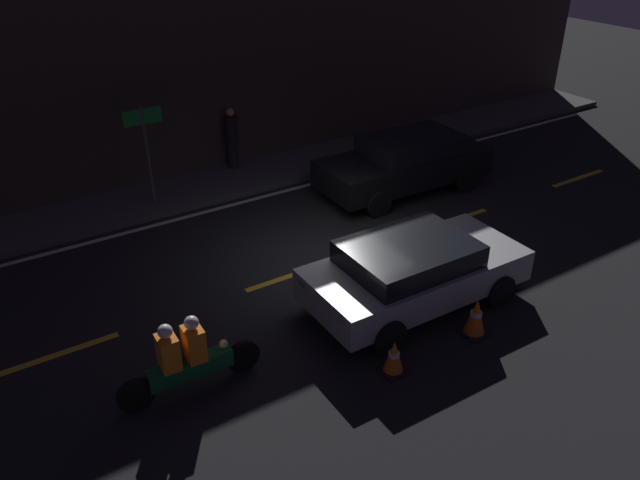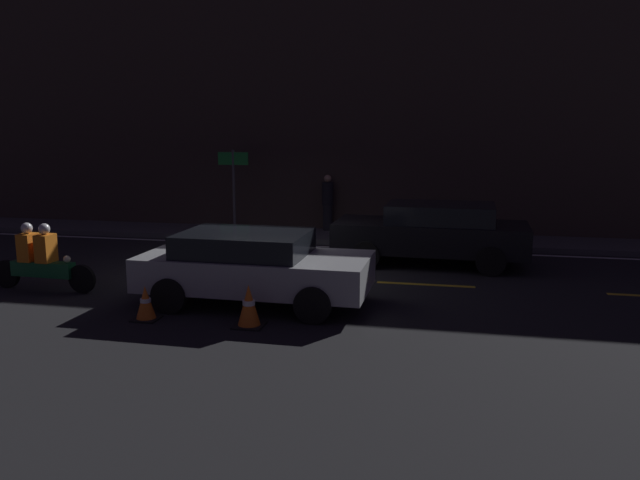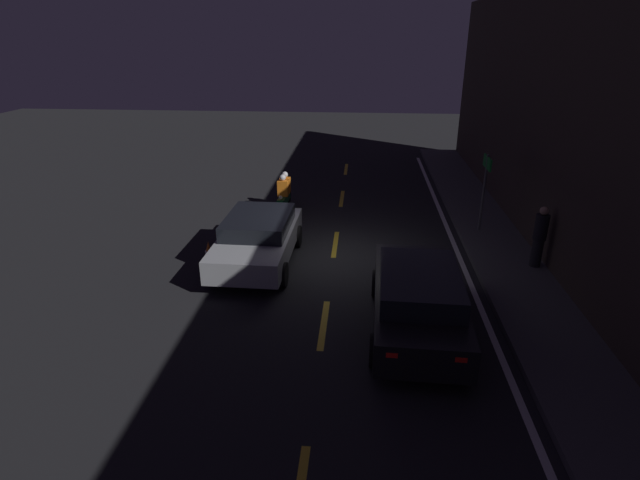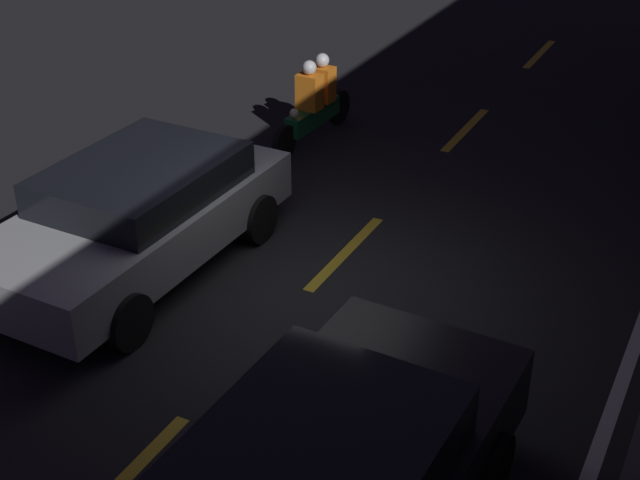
{
  "view_description": "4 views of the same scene",
  "coord_description": "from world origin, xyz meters",
  "px_view_note": "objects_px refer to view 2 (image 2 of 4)",
  "views": [
    {
      "loc": [
        -6.22,
        -9.24,
        6.81
      ],
      "look_at": [
        -0.56,
        -0.43,
        0.9
      ],
      "focal_mm": 35.0,
      "sensor_mm": 36.0,
      "label": 1
    },
    {
      "loc": [
        3.93,
        -12.66,
        3.23
      ],
      "look_at": [
        1.16,
        0.51,
        0.76
      ],
      "focal_mm": 35.0,
      "sensor_mm": 36.0,
      "label": 2
    },
    {
      "loc": [
        12.83,
        0.71,
        5.89
      ],
      "look_at": [
        0.64,
        -0.32,
        0.8
      ],
      "focal_mm": 28.0,
      "sensor_mm": 36.0,
      "label": 3
    },
    {
      "loc": [
        7.66,
        4.13,
        5.6
      ],
      "look_at": [
        0.12,
        0.22,
        0.8
      ],
      "focal_mm": 50.0,
      "sensor_mm": 36.0,
      "label": 4
    }
  ],
  "objects_px": {
    "traffic_cone_near": "(146,303)",
    "traffic_cone_mid": "(249,306)",
    "motorcycle": "(40,259)",
    "pedestrian": "(328,202)",
    "shop_sign": "(234,175)",
    "hatchback_silver": "(253,265)",
    "van_black": "(432,232)"
  },
  "relations": [
    {
      "from": "motorcycle",
      "to": "shop_sign",
      "type": "bearing_deg",
      "value": 76.88
    },
    {
      "from": "traffic_cone_near",
      "to": "hatchback_silver",
      "type": "bearing_deg",
      "value": 41.55
    },
    {
      "from": "van_black",
      "to": "shop_sign",
      "type": "xyz_separation_m",
      "value": [
        -5.77,
        2.51,
        1.06
      ]
    },
    {
      "from": "motorcycle",
      "to": "shop_sign",
      "type": "height_order",
      "value": "shop_sign"
    },
    {
      "from": "hatchback_silver",
      "to": "traffic_cone_near",
      "type": "xyz_separation_m",
      "value": [
        -1.48,
        -1.31,
        -0.44
      ]
    },
    {
      "from": "traffic_cone_mid",
      "to": "shop_sign",
      "type": "height_order",
      "value": "shop_sign"
    },
    {
      "from": "pedestrian",
      "to": "traffic_cone_mid",
      "type": "bearing_deg",
      "value": -87.28
    },
    {
      "from": "traffic_cone_mid",
      "to": "pedestrian",
      "type": "xyz_separation_m",
      "value": [
        -0.41,
        8.73,
        0.65
      ]
    },
    {
      "from": "traffic_cone_near",
      "to": "pedestrian",
      "type": "xyz_separation_m",
      "value": [
        1.4,
        8.75,
        0.71
      ]
    },
    {
      "from": "pedestrian",
      "to": "shop_sign",
      "type": "height_order",
      "value": "shop_sign"
    },
    {
      "from": "motorcycle",
      "to": "traffic_cone_mid",
      "type": "relative_size",
      "value": 3.27
    },
    {
      "from": "traffic_cone_mid",
      "to": "pedestrian",
      "type": "distance_m",
      "value": 8.77
    },
    {
      "from": "van_black",
      "to": "traffic_cone_near",
      "type": "bearing_deg",
      "value": 50.95
    },
    {
      "from": "motorcycle",
      "to": "traffic_cone_mid",
      "type": "distance_m",
      "value": 4.96
    },
    {
      "from": "pedestrian",
      "to": "shop_sign",
      "type": "relative_size",
      "value": 0.69
    },
    {
      "from": "traffic_cone_mid",
      "to": "shop_sign",
      "type": "bearing_deg",
      "value": 111.06
    },
    {
      "from": "hatchback_silver",
      "to": "shop_sign",
      "type": "distance_m",
      "value": 7.13
    },
    {
      "from": "traffic_cone_near",
      "to": "shop_sign",
      "type": "xyz_separation_m",
      "value": [
        -1.19,
        7.83,
        1.55
      ]
    },
    {
      "from": "motorcycle",
      "to": "traffic_cone_near",
      "type": "relative_size",
      "value": 3.91
    },
    {
      "from": "van_black",
      "to": "traffic_cone_near",
      "type": "xyz_separation_m",
      "value": [
        -4.58,
        -5.32,
        -0.5
      ]
    },
    {
      "from": "motorcycle",
      "to": "hatchback_silver",
      "type": "bearing_deg",
      "value": 1.61
    },
    {
      "from": "pedestrian",
      "to": "shop_sign",
      "type": "distance_m",
      "value": 2.88
    },
    {
      "from": "shop_sign",
      "to": "van_black",
      "type": "bearing_deg",
      "value": -23.47
    },
    {
      "from": "motorcycle",
      "to": "pedestrian",
      "type": "height_order",
      "value": "pedestrian"
    },
    {
      "from": "traffic_cone_near",
      "to": "pedestrian",
      "type": "height_order",
      "value": "pedestrian"
    },
    {
      "from": "van_black",
      "to": "hatchback_silver",
      "type": "bearing_deg",
      "value": 53.95
    },
    {
      "from": "traffic_cone_near",
      "to": "traffic_cone_mid",
      "type": "relative_size",
      "value": 0.83
    },
    {
      "from": "motorcycle",
      "to": "traffic_cone_near",
      "type": "height_order",
      "value": "motorcycle"
    },
    {
      "from": "motorcycle",
      "to": "pedestrian",
      "type": "relative_size",
      "value": 1.39
    },
    {
      "from": "motorcycle",
      "to": "traffic_cone_mid",
      "type": "height_order",
      "value": "motorcycle"
    },
    {
      "from": "motorcycle",
      "to": "traffic_cone_mid",
      "type": "bearing_deg",
      "value": -13.51
    },
    {
      "from": "shop_sign",
      "to": "hatchback_silver",
      "type": "bearing_deg",
      "value": -67.71
    }
  ]
}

